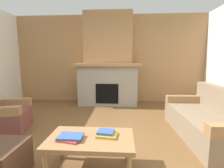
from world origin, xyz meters
The scene contains 8 objects.
ground centered at (0.00, 0.00, 0.00)m, with size 9.00×9.00×0.00m, color brown.
wall_back_wood_panel centered at (0.00, 3.00, 1.35)m, with size 6.00×0.12×2.70m, color #A87A4C.
fireplace centered at (0.00, 2.62, 1.16)m, with size 1.90×0.82×2.70m.
couch centered at (1.91, 0.50, 0.29)m, with size 0.91×1.83×0.85m.
armchair centered at (-1.78, 0.47, 0.29)m, with size 0.93×0.93×0.85m.
coffee_table centered at (0.07, -0.52, 0.38)m, with size 1.00×0.60×0.43m.
book_stack_near_edge centered at (-0.15, -0.59, 0.45)m, with size 0.29×0.25×0.04m.
book_stack_center centered at (0.25, -0.48, 0.46)m, with size 0.25×0.22×0.06m.
Camera 1 is at (0.44, -2.33, 1.32)m, focal length 26.61 mm.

